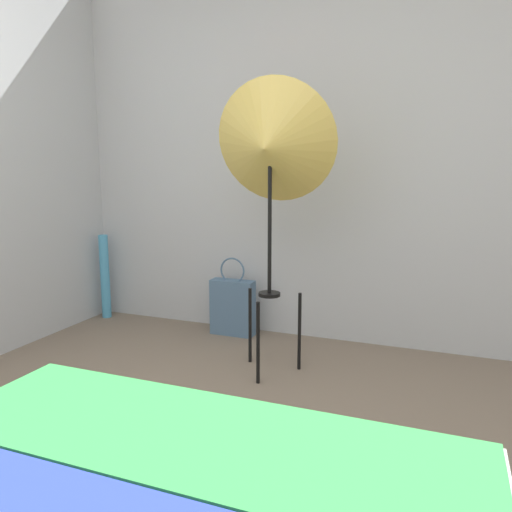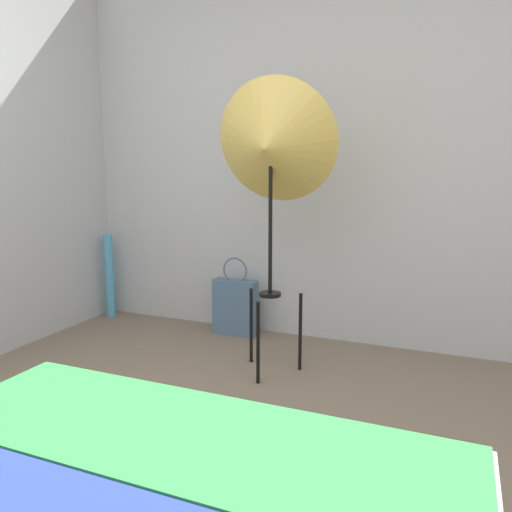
{
  "view_description": "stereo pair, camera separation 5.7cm",
  "coord_description": "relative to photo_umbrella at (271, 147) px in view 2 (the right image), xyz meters",
  "views": [
    {
      "loc": [
        0.81,
        -0.98,
        1.16
      ],
      "look_at": [
        -0.12,
        1.43,
        0.71
      ],
      "focal_mm": 35.0,
      "sensor_mm": 36.0,
      "label": 1
    },
    {
      "loc": [
        0.87,
        -0.96,
        1.16
      ],
      "look_at": [
        -0.12,
        1.43,
        0.71
      ],
      "focal_mm": 35.0,
      "sensor_mm": 36.0,
      "label": 2
    }
  ],
  "objects": [
    {
      "name": "tote_bag",
      "position": [
        -0.46,
        0.52,
        -1.07
      ],
      "size": [
        0.31,
        0.11,
        0.55
      ],
      "color": "slate",
      "rests_on": "ground_plane"
    },
    {
      "name": "paper_roll",
      "position": [
        -1.56,
        0.54,
        -0.95
      ],
      "size": [
        0.07,
        0.07,
        0.66
      ],
      "color": "#4CA3D1",
      "rests_on": "ground_plane"
    },
    {
      "name": "photo_umbrella",
      "position": [
        0.0,
        0.0,
        0.0
      ],
      "size": [
        0.7,
        0.38,
        1.65
      ],
      "color": "black",
      "rests_on": "ground_plane"
    },
    {
      "name": "wall_back",
      "position": [
        0.11,
        0.7,
        0.02
      ],
      "size": [
        8.0,
        0.05,
        2.6
      ],
      "color": "#B7BCC1",
      "rests_on": "ground_plane"
    }
  ]
}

